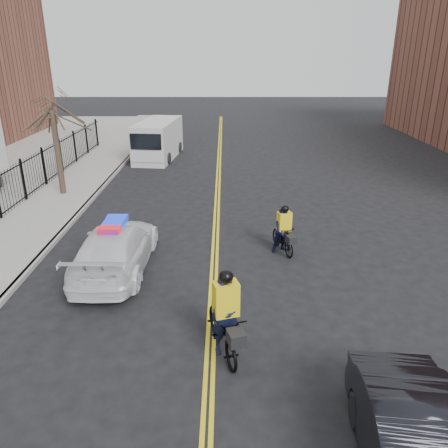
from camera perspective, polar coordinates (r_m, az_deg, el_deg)
ground at (r=12.49m, az=-1.52°, el=-10.58°), size 120.00×120.00×0.00m
center_line_left at (r=19.72m, az=-1.17°, el=1.94°), size 0.10×60.00×0.01m
center_line_right at (r=19.71m, az=-0.71°, el=1.94°), size 0.10×60.00×0.01m
sidewalk at (r=21.19m, az=-21.68°, el=1.98°), size 3.00×60.00×0.15m
curb at (r=20.68m, az=-17.81°, el=2.03°), size 0.20×60.00×0.15m
iron_fence at (r=21.53m, az=-25.74°, el=4.24°), size 0.12×28.00×2.00m
street_tree at (r=22.25m, az=-21.36°, el=12.16°), size 3.20×3.20×4.80m
police_cruiser at (r=14.49m, az=-13.95°, el=-3.05°), size 2.17×5.22×1.67m
cargo_van at (r=29.49m, az=-8.66°, el=10.72°), size 2.73×5.98×2.42m
cyclist_near at (r=10.42m, az=0.27°, el=-12.92°), size 1.35×2.31×2.14m
cyclist_far at (r=15.45m, az=7.80°, el=-1.27°), size 0.98×1.79×1.75m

